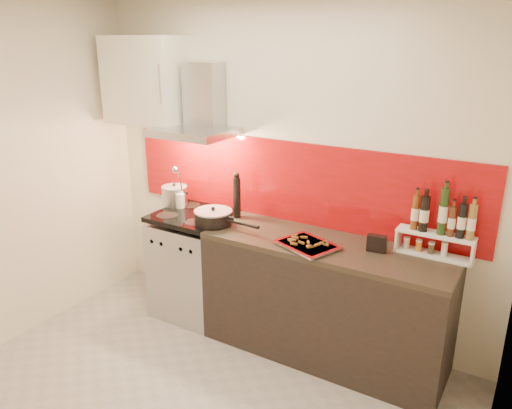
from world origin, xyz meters
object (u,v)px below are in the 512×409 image
Objects in this scene: stock_pot at (175,195)px; saute_pan at (214,217)px; range_stove at (195,265)px; counter at (324,300)px; baking_tray at (307,245)px; pepper_mill at (237,196)px.

saute_pan is (0.57, -0.21, -0.03)m from stock_pot.
range_stove is 0.63m from stock_pot.
range_stove reaches higher than counter.
saute_pan reaches higher than counter.
counter is (1.20, 0.00, 0.01)m from range_stove.
counter is at bearing 6.36° from saute_pan.
pepper_mill is at bearing 161.16° from baking_tray.
pepper_mill is (0.06, 0.23, 0.12)m from saute_pan.
baking_tray reaches higher than range_stove.
pepper_mill is 0.77× the size of baking_tray.
pepper_mill is (-0.85, 0.13, 0.63)m from counter.
stock_pot is (-1.48, 0.11, 0.54)m from counter.
stock_pot is 0.60m from saute_pan.
counter is 1.05m from saute_pan.
saute_pan is at bearing -105.10° from pepper_mill.
range_stove is 2.40× the size of pepper_mill.
stock_pot is (-0.28, 0.11, 0.55)m from range_stove.
saute_pan reaches higher than range_stove.
pepper_mill reaches higher than baking_tray.
stock_pot is 0.64m from pepper_mill.
baking_tray is at bearing -1.59° from saute_pan.
pepper_mill reaches higher than counter.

